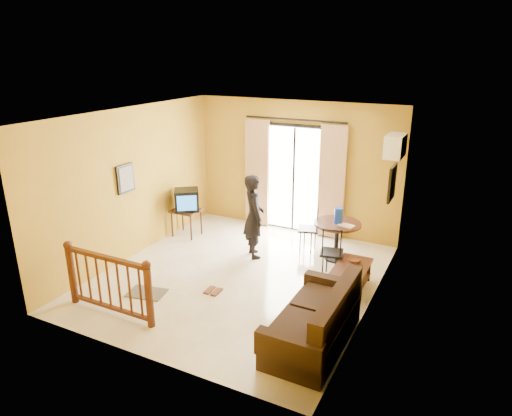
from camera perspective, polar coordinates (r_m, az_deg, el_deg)
The scene contains 19 objects.
ground at distance 8.08m, azimuth -2.10°, elevation -8.52°, with size 5.00×5.00×0.00m, color beige.
room_shell at distance 7.44m, azimuth -2.26°, elevation 3.17°, with size 5.00×5.00×5.00m.
balcony_door at distance 9.70m, azimuth 4.73°, elevation 3.76°, with size 2.25×0.14×2.46m.
tv_table at distance 9.71m, azimuth -8.72°, elevation -0.63°, with size 0.58×0.48×0.58m.
television at distance 9.60m, azimuth -8.66°, elevation 1.01°, with size 0.66×0.65×0.44m.
picture_left at distance 8.59m, azimuth -15.99°, elevation 3.56°, with size 0.05×0.42×0.52m.
dining_table at distance 8.62m, azimuth 10.10°, elevation -2.77°, with size 0.88×0.88×0.73m.
water_jug at distance 8.48m, azimuth 10.28°, elevation -0.94°, with size 0.16×0.16×0.30m, color #1437C2.
serving_tray at distance 8.42m, azimuth 11.18°, elevation -2.17°, with size 0.28×0.18×0.02m, color beige.
dining_chairs at distance 8.65m, azimuth 7.77°, elevation -6.74°, with size 1.24×1.35×0.95m.
air_conditioner at distance 8.48m, azimuth 16.96°, elevation 7.44°, with size 0.31×0.60×0.40m.
botanical_print at distance 7.94m, azimuth 16.64°, elevation 3.01°, with size 0.05×0.50×0.60m.
coffee_table at distance 7.72m, azimuth 11.78°, elevation -8.03°, with size 0.52×0.93×0.41m.
bowl at distance 7.78m, azimuth 12.16°, elevation -6.46°, with size 0.21×0.21×0.06m, color brown.
sofa at distance 6.28m, azimuth 7.62°, elevation -14.09°, with size 0.86×1.82×0.87m.
standing_person at distance 8.54m, azimuth -0.28°, elevation -1.05°, with size 0.59×0.38×1.61m, color black.
stair_balustrade at distance 7.10m, azimuth -18.01°, elevation -8.53°, with size 1.63×0.13×1.04m.
doormat at distance 7.76m, azimuth -13.50°, elevation -10.27°, with size 0.60×0.40×0.02m, color #585547.
sandals at distance 7.62m, azimuth -5.39°, elevation -10.29°, with size 0.25×0.25×0.03m.
Camera 1 is at (3.47, -6.26, 3.75)m, focal length 32.00 mm.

